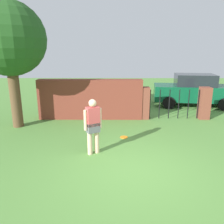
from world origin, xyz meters
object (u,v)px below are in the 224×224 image
at_px(tree, 9,40).
at_px(person, 93,124).
at_px(car, 194,90).
at_px(frisbee_orange, 124,137).

relative_size(tree, person, 2.89).
distance_m(tree, person, 4.68).
xyz_separation_m(tree, person, (3.21, -2.42, -2.40)).
bearing_deg(car, tree, 31.20).
height_order(tree, frisbee_orange, tree).
xyz_separation_m(tree, car, (8.14, 3.54, -2.43)).
bearing_deg(tree, frisbee_orange, -15.73).
height_order(tree, car, tree).
distance_m(tree, car, 9.20).
relative_size(tree, car, 1.07).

